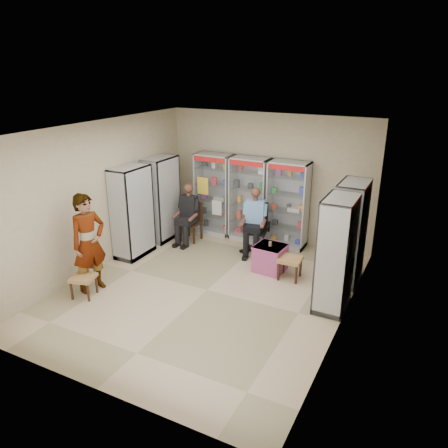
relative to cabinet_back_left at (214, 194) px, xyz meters
The scene contains 18 objects.
floor 3.18m from the cabinet_back_left, 64.54° to the right, with size 6.00×6.00×0.00m, color tan.
room_shell 3.18m from the cabinet_back_left, 64.54° to the right, with size 5.02×6.02×3.01m.
cabinet_back_left is the anchor object (origin of this frame).
cabinet_back_mid 0.95m from the cabinet_back_left, ahead, with size 0.90×0.50×2.00m, color silver.
cabinet_back_right 1.90m from the cabinet_back_left, ahead, with size 0.90×0.50×2.00m, color #ADB0B4.
cabinet_right_far 3.71m from the cabinet_back_left, 17.75° to the right, with size 0.50×0.90×2.00m, color silver.
cabinet_right_near 4.18m from the cabinet_back_left, 32.28° to the right, with size 0.50×0.90×2.00m, color #AFB3B7.
cabinet_left_far 1.32m from the cabinet_back_left, 135.00° to the right, with size 0.50×0.90×2.00m, color silver.
cabinet_left_near 2.23m from the cabinet_back_left, 114.61° to the right, with size 0.50×0.90×2.00m, color #B8BCC0.
wooden_chair 0.94m from the cabinet_back_left, 108.90° to the right, with size 0.42×0.42×0.94m, color #312213.
seated_customer 0.88m from the cabinet_back_left, 107.77° to the right, with size 0.44×0.60×1.34m, color black, non-canonical shape.
office_chair 1.58m from the cabinet_back_left, 24.13° to the right, with size 0.61×0.61×1.11m, color black.
seated_shopkeeper 1.57m from the cabinet_back_left, 25.82° to the right, with size 0.47×0.65×1.42m, color #6791CB, non-canonical shape.
pink_trunk 2.59m from the cabinet_back_left, 34.60° to the right, with size 0.58×0.55×0.55m, color #B94A9C.
tea_glass 2.53m from the cabinet_back_left, 34.93° to the right, with size 0.07×0.07×0.10m, color #592807.
woven_stool_a 3.06m from the cabinet_back_left, 31.64° to the right, with size 0.44×0.44×0.44m, color #AD8649.
woven_stool_b 4.07m from the cabinet_back_left, 98.65° to the right, with size 0.40×0.40×0.40m, color #AF7B4A.
standing_man 3.72m from the cabinet_back_left, 100.07° to the right, with size 0.69×0.45×1.88m, color gray.
Camera 1 is at (3.60, -6.37, 4.05)m, focal length 35.00 mm.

